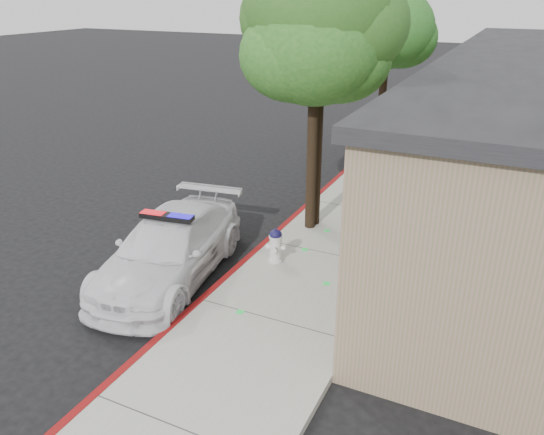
{
  "coord_description": "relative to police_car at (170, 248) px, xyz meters",
  "views": [
    {
      "loc": [
        5.28,
        -7.59,
        5.88
      ],
      "look_at": [
        0.51,
        2.35,
        1.1
      ],
      "focal_mm": 35.09,
      "sensor_mm": 36.0,
      "label": 1
    }
  ],
  "objects": [
    {
      "name": "street_tree_mid",
      "position": [
        1.89,
        3.83,
        4.61
      ],
      "size": [
        3.91,
        3.59,
        6.85
      ],
      "rotation": [
        0.0,
        0.0,
        -0.38
      ],
      "color": "black",
      "rests_on": "sidewalk"
    },
    {
      "name": "sidewalk",
      "position": [
        2.76,
        2.29,
        -0.63
      ],
      "size": [
        3.2,
        60.0,
        0.15
      ],
      "primitive_type": "cube",
      "color": "#9B998D",
      "rests_on": "ground"
    },
    {
      "name": "red_curb",
      "position": [
        1.22,
        2.29,
        -0.62
      ],
      "size": [
        0.14,
        60.0,
        0.16
      ],
      "primitive_type": "cube",
      "color": "maroon",
      "rests_on": "ground"
    },
    {
      "name": "street_tree_near",
      "position": [
        1.87,
        3.52,
        3.86
      ],
      "size": [
        3.35,
        3.23,
        5.91
      ],
      "rotation": [
        0.0,
        0.0,
        0.05
      ],
      "color": "black",
      "rests_on": "sidewalk"
    },
    {
      "name": "police_car",
      "position": [
        0.0,
        0.0,
        0.0
      ],
      "size": [
        2.65,
        5.05,
        1.52
      ],
      "rotation": [
        0.0,
        0.0,
        0.15
      ],
      "color": "white",
      "rests_on": "ground"
    },
    {
      "name": "ground",
      "position": [
        1.16,
        -0.71,
        -0.7
      ],
      "size": [
        120.0,
        120.0,
        0.0
      ],
      "primitive_type": "plane",
      "color": "black",
      "rests_on": "ground"
    },
    {
      "name": "fire_hydrant",
      "position": [
        1.87,
        1.41,
        -0.15
      ],
      "size": [
        0.46,
        0.4,
        0.8
      ],
      "rotation": [
        0.0,
        0.0,
        0.26
      ],
      "color": "silver",
      "rests_on": "sidewalk"
    },
    {
      "name": "street_tree_far",
      "position": [
        1.91,
        10.08,
        3.81
      ],
      "size": [
        3.14,
        3.15,
        5.81
      ],
      "rotation": [
        0.0,
        0.0,
        0.31
      ],
      "color": "black",
      "rests_on": "sidewalk"
    }
  ]
}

